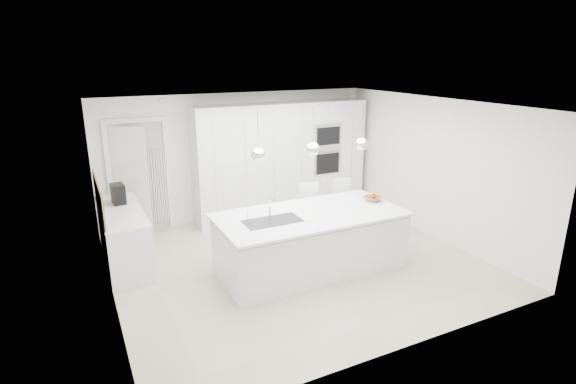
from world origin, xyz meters
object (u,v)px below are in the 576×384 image
espresso_machine (118,194)px  bar_stool_left (312,215)px  island_base (311,243)px  fruit_bowl (373,199)px  bar_stool_right (345,209)px

espresso_machine → bar_stool_left: size_ratio=0.29×
island_base → bar_stool_left: (0.47, 0.81, 0.11)m
espresso_machine → bar_stool_left: 3.22m
fruit_bowl → espresso_machine: (-3.75, 1.72, 0.12)m
bar_stool_right → bar_stool_left: bearing=-168.9°
bar_stool_right → island_base: bearing=-136.5°
bar_stool_right → espresso_machine: bearing=172.6°
fruit_bowl → espresso_machine: bearing=155.3°
island_base → espresso_machine: (-2.53, 1.85, 0.63)m
island_base → bar_stool_right: bearing=35.7°
fruit_bowl → bar_stool_left: bar_stool_left is taller
fruit_bowl → bar_stool_left: size_ratio=0.27×
fruit_bowl → bar_stool_left: bearing=137.7°
fruit_bowl → bar_stool_left: 1.09m
island_base → bar_stool_left: bar_stool_left is taller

